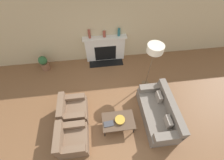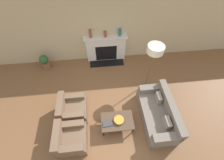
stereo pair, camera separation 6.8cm
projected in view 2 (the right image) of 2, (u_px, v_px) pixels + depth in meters
ground_plane at (107, 122)px, 4.76m from camera, size 18.00×18.00×0.00m
wall_back at (99, 28)px, 5.50m from camera, size 18.00×0.06×2.90m
fireplace at (106, 49)px, 6.12m from camera, size 1.70×0.59×1.14m
couch at (159, 113)px, 4.61m from camera, size 0.86×1.82×0.82m
armchair_near at (70, 139)px, 4.14m from camera, size 0.81×0.83×0.76m
armchair_far at (72, 109)px, 4.71m from camera, size 0.81×0.83×0.76m
coffee_table at (117, 121)px, 4.40m from camera, size 0.95×0.61×0.38m
bowl at (119, 120)px, 4.34m from camera, size 0.29×0.29×0.08m
book at (108, 124)px, 4.31m from camera, size 0.30×0.19×0.02m
floor_lamp at (155, 51)px, 4.41m from camera, size 0.50×0.50×1.83m
mantel_vase_left at (90, 34)px, 5.51m from camera, size 0.09×0.09×0.34m
mantel_vase_center_left at (105, 34)px, 5.58m from camera, size 0.11×0.11×0.23m
mantel_vase_center_right at (120, 32)px, 5.59m from camera, size 0.10×0.10×0.30m
potted_plant at (45, 62)px, 5.98m from camera, size 0.33×0.33×0.63m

